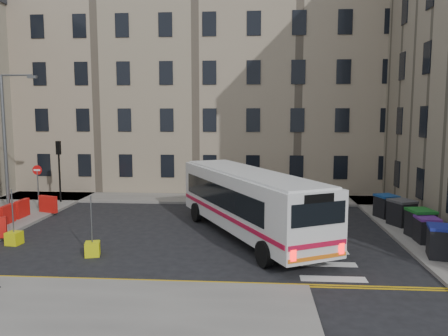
# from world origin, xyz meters

# --- Properties ---
(ground) EXTENTS (120.00, 120.00, 0.00)m
(ground) POSITION_xyz_m (0.00, 0.00, 0.00)
(ground) COLOR black
(ground) RESTS_ON ground
(pavement_north) EXTENTS (36.00, 3.20, 0.15)m
(pavement_north) POSITION_xyz_m (-6.00, 8.60, 0.07)
(pavement_north) COLOR slate
(pavement_north) RESTS_ON ground
(pavement_east) EXTENTS (2.40, 26.00, 0.15)m
(pavement_east) POSITION_xyz_m (9.00, 4.00, 0.07)
(pavement_east) COLOR slate
(pavement_east) RESTS_ON ground
(terrace_north) EXTENTS (38.30, 10.80, 17.20)m
(terrace_north) POSITION_xyz_m (-7.00, 15.50, 8.62)
(terrace_north) COLOR gray
(terrace_north) RESTS_ON ground
(traffic_light_nw) EXTENTS (0.28, 0.22, 4.10)m
(traffic_light_nw) POSITION_xyz_m (-12.00, 6.50, 2.87)
(traffic_light_nw) COLOR black
(traffic_light_nw) RESTS_ON pavement_west
(streetlamp) EXTENTS (0.50, 0.22, 8.14)m
(streetlamp) POSITION_xyz_m (-13.00, 2.00, 4.34)
(streetlamp) COLOR #595B5E
(streetlamp) RESTS_ON pavement_west
(no_entry_north) EXTENTS (0.60, 0.08, 3.00)m
(no_entry_north) POSITION_xyz_m (-12.50, 4.50, 2.08)
(no_entry_north) COLOR #595B5E
(no_entry_north) RESTS_ON pavement_west
(roadworks_barriers) EXTENTS (1.66, 6.26, 1.00)m
(roadworks_barriers) POSITION_xyz_m (-11.84, 0.50, 0.65)
(roadworks_barriers) COLOR red
(roadworks_barriers) RESTS_ON pavement_west
(bus) EXTENTS (7.65, 11.58, 3.18)m
(bus) POSITION_xyz_m (0.79, -0.62, 1.83)
(bus) COLOR silver
(bus) RESTS_ON ground
(wheelie_bin_a) EXTENTS (1.30, 1.42, 1.33)m
(wheelie_bin_a) POSITION_xyz_m (8.75, -3.63, 0.82)
(wheelie_bin_a) COLOR black
(wheelie_bin_a) RESTS_ON pavement_east
(wheelie_bin_b) EXTENTS (0.93, 1.07, 1.18)m
(wheelie_bin_b) POSITION_xyz_m (8.98, -1.49, 0.75)
(wheelie_bin_b) COLOR black
(wheelie_bin_b) RESTS_ON pavement_east
(wheelie_bin_c) EXTENTS (1.26, 1.39, 1.34)m
(wheelie_bin_c) POSITION_xyz_m (9.03, -0.54, 0.83)
(wheelie_bin_c) COLOR black
(wheelie_bin_c) RESTS_ON pavement_east
(wheelie_bin_d) EXTENTS (1.48, 1.56, 1.36)m
(wheelie_bin_d) POSITION_xyz_m (8.87, 1.67, 0.84)
(wheelie_bin_d) COLOR black
(wheelie_bin_d) RESTS_ON pavement_east
(wheelie_bin_e) EXTENTS (1.34, 1.44, 1.29)m
(wheelie_bin_e) POSITION_xyz_m (8.59, 3.49, 0.80)
(wheelie_bin_e) COLOR black
(wheelie_bin_e) RESTS_ON pavement_east
(bollard_yellow) EXTENTS (0.74, 0.74, 0.60)m
(bollard_yellow) POSITION_xyz_m (-5.77, -4.05, 0.30)
(bollard_yellow) COLOR #CBD00B
(bollard_yellow) RESTS_ON ground
(bollard_chevron) EXTENTS (0.67, 0.67, 0.60)m
(bollard_chevron) POSITION_xyz_m (-10.00, -2.72, 0.30)
(bollard_chevron) COLOR #CFCD0C
(bollard_chevron) RESTS_ON ground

